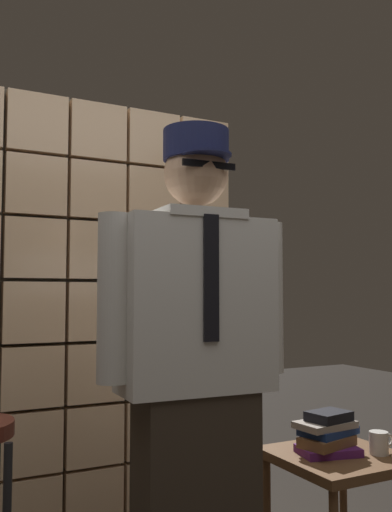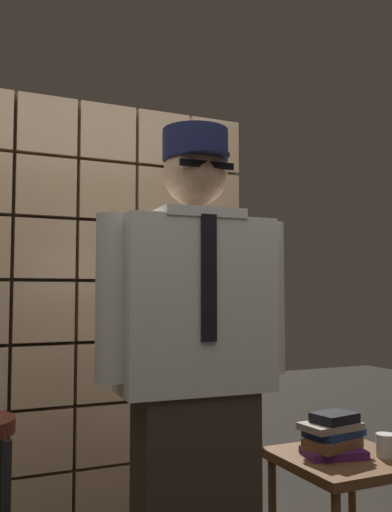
{
  "view_description": "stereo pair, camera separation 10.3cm",
  "coord_description": "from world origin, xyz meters",
  "views": [
    {
      "loc": [
        -0.72,
        -1.48,
        1.23
      ],
      "look_at": [
        0.22,
        0.35,
        1.37
      ],
      "focal_mm": 38.72,
      "sensor_mm": 36.0,
      "label": 1
    },
    {
      "loc": [
        -0.62,
        -1.53,
        1.23
      ],
      "look_at": [
        0.22,
        0.35,
        1.37
      ],
      "focal_mm": 38.72,
      "sensor_mm": 36.0,
      "label": 2
    }
  ],
  "objects": [
    {
      "name": "glass_block_wall",
      "position": [
        0.0,
        1.43,
        1.14
      ],
      "size": [
        1.99,
        0.1,
        2.32
      ],
      "color": "#E0B78C",
      "rests_on": "ground"
    },
    {
      "name": "side_table",
      "position": [
        0.93,
        0.38,
        0.48
      ],
      "size": [
        0.52,
        0.52,
        0.55
      ],
      "color": "brown",
      "rests_on": "ground"
    },
    {
      "name": "book_stack",
      "position": [
        0.88,
        0.4,
        0.63
      ],
      "size": [
        0.29,
        0.23,
        0.18
      ],
      "color": "#591E66",
      "rests_on": "side_table"
    },
    {
      "name": "coffee_mug",
      "position": [
        1.08,
        0.29,
        0.6
      ],
      "size": [
        0.13,
        0.08,
        0.09
      ],
      "color": "silver",
      "rests_on": "side_table"
    },
    {
      "name": "standing_person",
      "position": [
        0.2,
        0.3,
        0.96
      ],
      "size": [
        0.73,
        0.31,
        1.84
      ],
      "rotation": [
        0.0,
        0.0,
        -0.04
      ],
      "color": "#382D23",
      "rests_on": "ground"
    }
  ]
}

